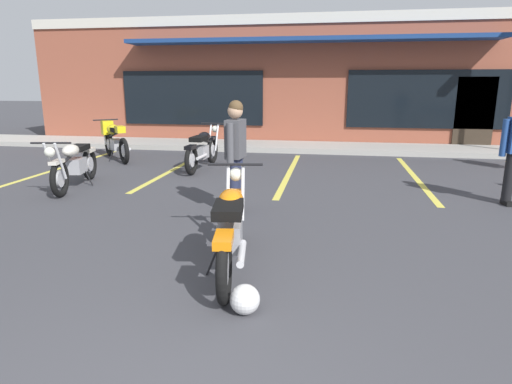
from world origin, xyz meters
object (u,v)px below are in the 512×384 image
motorcycle_foreground_classic (231,227)px  motorcycle_blue_standard (114,139)px  person_by_back_row (236,150)px  motorcycle_red_sportbike (74,163)px  motorcycle_silver_naked (203,149)px  helmet_on_pavement (245,299)px

motorcycle_foreground_classic → motorcycle_blue_standard: bearing=125.7°
person_by_back_row → motorcycle_foreground_classic: bearing=-79.2°
motorcycle_foreground_classic → motorcycle_red_sportbike: (-3.70, 3.13, 0.00)m
motorcycle_red_sportbike → motorcycle_blue_standard: (-0.80, 3.13, 0.07)m
motorcycle_red_sportbike → motorcycle_foreground_classic: bearing=-40.2°
motorcycle_red_sportbike → motorcycle_silver_naked: same height
helmet_on_pavement → person_by_back_row: bearing=103.7°
motorcycle_foreground_classic → person_by_back_row: (-0.39, 2.05, 0.49)m
motorcycle_red_sportbike → motorcycle_silver_naked: 2.88m
motorcycle_foreground_classic → motorcycle_red_sportbike: size_ratio=1.00×
motorcycle_silver_naked → helmet_on_pavement: (2.22, -6.28, -0.33)m
motorcycle_red_sportbike → motorcycle_blue_standard: bearing=104.4°
motorcycle_blue_standard → person_by_back_row: size_ratio=1.02×
motorcycle_red_sportbike → person_by_back_row: bearing=-18.1°
motorcycle_foreground_classic → motorcycle_silver_naked: size_ratio=1.00×
motorcycle_blue_standard → motorcycle_red_sportbike: bearing=-75.6°
person_by_back_row → motorcycle_blue_standard: bearing=134.3°
motorcycle_foreground_classic → helmet_on_pavement: 1.01m
motorcycle_foreground_classic → motorcycle_red_sportbike: bearing=139.8°
motorcycle_foreground_classic → motorcycle_blue_standard: same height
person_by_back_row → motorcycle_silver_naked: bearing=114.3°
motorcycle_blue_standard → motorcycle_silver_naked: bearing=-18.6°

